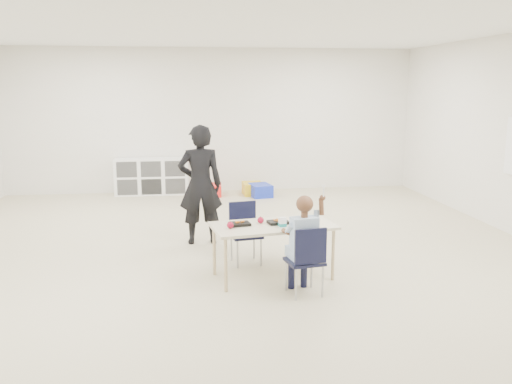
{
  "coord_description": "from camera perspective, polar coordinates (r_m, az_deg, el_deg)",
  "views": [
    {
      "loc": [
        -0.58,
        -6.23,
        2.08
      ],
      "look_at": [
        0.25,
        -0.06,
        0.85
      ],
      "focal_mm": 38.0,
      "sensor_mm": 36.0,
      "label": 1
    }
  ],
  "objects": [
    {
      "name": "room",
      "position": [
        6.3,
        -2.38,
        4.96
      ],
      "size": [
        9.0,
        9.02,
        2.8
      ],
      "color": "#C4B896",
      "rests_on": "ground"
    },
    {
      "name": "table",
      "position": [
        5.95,
        1.78,
        -6.2
      ],
      "size": [
        1.4,
        0.86,
        0.6
      ],
      "rotation": [
        0.0,
        0.0,
        0.16
      ],
      "color": "beige",
      "rests_on": "ground"
    },
    {
      "name": "chair_near",
      "position": [
        5.49,
        5.12,
        -7.11
      ],
      "size": [
        0.4,
        0.38,
        0.72
      ],
      "primitive_type": null,
      "rotation": [
        0.0,
        0.0,
        0.16
      ],
      "color": "black",
      "rests_on": "ground"
    },
    {
      "name": "chair_far",
      "position": [
        6.39,
        -1.07,
        -4.43
      ],
      "size": [
        0.4,
        0.38,
        0.72
      ],
      "primitive_type": null,
      "rotation": [
        0.0,
        0.0,
        0.16
      ],
      "color": "black",
      "rests_on": "ground"
    },
    {
      "name": "child",
      "position": [
        5.43,
        5.16,
        -5.03
      ],
      "size": [
        0.55,
        0.55,
        1.14
      ],
      "primitive_type": null,
      "rotation": [
        0.0,
        0.0,
        0.16
      ],
      "color": "#B4CEF3",
      "rests_on": "chair_near"
    },
    {
      "name": "lunch_tray_near",
      "position": [
        5.9,
        2.35,
        -3.2
      ],
      "size": [
        0.24,
        0.19,
        0.03
      ],
      "primitive_type": "cube",
      "rotation": [
        0.0,
        0.0,
        0.16
      ],
      "color": "black",
      "rests_on": "table"
    },
    {
      "name": "lunch_tray_far",
      "position": [
        5.82,
        -1.74,
        -3.39
      ],
      "size": [
        0.24,
        0.19,
        0.03
      ],
      "primitive_type": "cube",
      "rotation": [
        0.0,
        0.0,
        0.16
      ],
      "color": "black",
      "rests_on": "table"
    },
    {
      "name": "milk_carton",
      "position": [
        5.75,
        2.79,
        -3.23
      ],
      "size": [
        0.08,
        0.08,
        0.1
      ],
      "primitive_type": "cube",
      "rotation": [
        0.0,
        0.0,
        0.16
      ],
      "color": "white",
      "rests_on": "table"
    },
    {
      "name": "bread_roll",
      "position": [
        5.85,
        4.9,
        -3.17
      ],
      "size": [
        0.09,
        0.09,
        0.07
      ],
      "primitive_type": "ellipsoid",
      "color": "tan",
      "rests_on": "table"
    },
    {
      "name": "apple_near",
      "position": [
        5.9,
        0.49,
        -2.98
      ],
      "size": [
        0.07,
        0.07,
        0.07
      ],
      "primitive_type": "sphere",
      "color": "maroon",
      "rests_on": "table"
    },
    {
      "name": "apple_far",
      "position": [
        5.7,
        -2.73,
        -3.5
      ],
      "size": [
        0.07,
        0.07,
        0.07
      ],
      "primitive_type": "sphere",
      "color": "maroon",
      "rests_on": "table"
    },
    {
      "name": "cubby_shelf",
      "position": [
        10.67,
        -10.92,
        1.63
      ],
      "size": [
        1.4,
        0.4,
        0.7
      ],
      "primitive_type": "cube",
      "color": "white",
      "rests_on": "ground"
    },
    {
      "name": "adult",
      "position": [
        7.17,
        -5.89,
        0.76
      ],
      "size": [
        0.59,
        0.4,
        1.58
      ],
      "primitive_type": "imported",
      "rotation": [
        0.0,
        0.0,
        3.17
      ],
      "color": "black",
      "rests_on": "ground"
    },
    {
      "name": "bin_red",
      "position": [
        10.41,
        -4.64,
        0.23
      ],
      "size": [
        0.38,
        0.47,
        0.22
      ],
      "primitive_type": "cube",
      "rotation": [
        0.0,
        0.0,
        -0.06
      ],
      "color": "red",
      "rests_on": "ground"
    },
    {
      "name": "bin_yellow",
      "position": [
        10.48,
        -0.36,
        0.36
      ],
      "size": [
        0.38,
        0.48,
        0.23
      ],
      "primitive_type": "cube",
      "rotation": [
        0.0,
        0.0,
        0.03
      ],
      "color": "gold",
      "rests_on": "ground"
    },
    {
      "name": "bin_blue",
      "position": [
        10.3,
        0.46,
        0.17
      ],
      "size": [
        0.45,
        0.54,
        0.23
      ],
      "primitive_type": "cube",
      "rotation": [
        0.0,
        0.0,
        0.18
      ],
      "color": "#1A31C3",
      "rests_on": "ground"
    }
  ]
}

